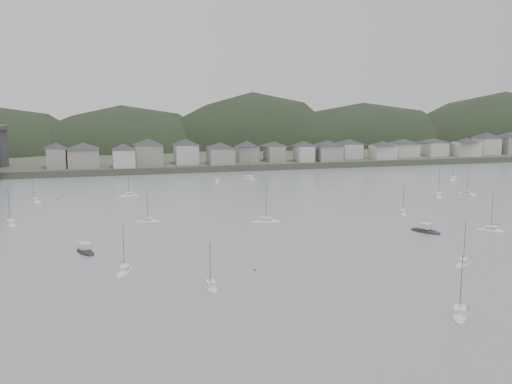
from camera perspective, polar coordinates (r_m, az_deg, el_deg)
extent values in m
plane|color=slate|center=(117.50, 9.62, -8.64)|extent=(900.00, 900.00, 0.00)
cube|color=#383D2D|center=(400.68, -8.19, 4.29)|extent=(900.00, 250.00, 3.00)
ellipsoid|color=black|center=(377.36, -12.62, 2.10)|extent=(132.08, 90.41, 79.74)
ellipsoid|color=black|center=(389.96, -0.34, 2.16)|extent=(133.88, 88.37, 101.41)
ellipsoid|color=black|center=(410.51, 10.08, 2.70)|extent=(165.81, 81.78, 82.55)
ellipsoid|color=black|center=(465.18, 22.41, 2.60)|extent=(177.60, 96.61, 102.57)
cube|color=gray|center=(285.35, -18.51, 3.07)|extent=(8.34, 12.91, 8.59)
pyramid|color=#2B2B31|center=(284.82, -18.57, 4.23)|extent=(15.78, 15.78, 3.01)
cube|color=gray|center=(284.24, -16.17, 3.14)|extent=(13.68, 13.35, 8.36)
pyramid|color=#2B2B31|center=(283.72, -16.22, 4.27)|extent=(20.07, 20.07, 2.93)
cube|color=#BCB9B0|center=(279.15, -12.54, 3.15)|extent=(9.78, 10.20, 8.08)
pyramid|color=#2B2B31|center=(278.64, -12.58, 4.27)|extent=(14.83, 14.83, 2.83)
cube|color=gray|center=(289.41, -10.24, 3.54)|extent=(12.59, 13.33, 9.09)
pyramid|color=#2B2B31|center=(288.87, -10.27, 4.75)|extent=(19.24, 19.24, 3.18)
cube|color=#BCB9B0|center=(289.90, -6.71, 3.61)|extent=(10.74, 12.17, 8.87)
pyramid|color=#2B2B31|center=(289.37, -6.73, 4.79)|extent=(17.01, 17.01, 3.10)
cube|color=gray|center=(286.20, -3.40, 3.46)|extent=(11.63, 12.09, 7.69)
pyramid|color=#2B2B31|center=(285.72, -3.41, 4.50)|extent=(17.61, 17.61, 2.69)
cube|color=gray|center=(298.02, -0.84, 3.69)|extent=(10.37, 9.35, 7.44)
pyramid|color=#2B2B31|center=(297.57, -0.85, 4.65)|extent=(14.65, 14.65, 2.60)
cube|color=gray|center=(299.28, 1.76, 3.69)|extent=(8.24, 12.20, 7.22)
pyramid|color=#2B2B31|center=(298.84, 1.76, 4.62)|extent=(15.17, 15.17, 2.53)
cube|color=#BCB9B0|center=(298.61, 4.60, 3.67)|extent=(8.06, 10.91, 7.46)
pyramid|color=#2B2B31|center=(298.16, 4.61, 4.64)|extent=(14.08, 14.08, 2.61)
cube|color=gray|center=(301.56, 6.91, 3.71)|extent=(11.73, 11.78, 7.66)
pyramid|color=#2B2B31|center=(301.11, 6.93, 4.69)|extent=(17.46, 17.46, 2.68)
cube|color=#BCB9B0|center=(316.75, 8.91, 3.90)|extent=(10.19, 13.02, 7.33)
pyramid|color=#2B2B31|center=(316.33, 8.93, 4.79)|extent=(17.23, 17.23, 2.57)
cube|color=#BCB9B0|center=(315.21, 12.04, 3.74)|extent=(11.70, 9.81, 6.88)
pyramid|color=#2B2B31|center=(314.81, 12.07, 4.58)|extent=(15.97, 15.97, 2.41)
cube|color=#BCB9B0|center=(330.87, 13.96, 3.94)|extent=(12.83, 12.48, 7.00)
pyramid|color=#2B2B31|center=(330.48, 13.99, 4.75)|extent=(18.79, 18.79, 2.45)
cube|color=#BCB9B0|center=(340.53, 16.62, 3.97)|extent=(11.07, 13.50, 6.97)
pyramid|color=#2B2B31|center=(340.15, 16.66, 4.75)|extent=(18.25, 18.25, 2.44)
cube|color=#BCB9B0|center=(342.40, 19.48, 3.88)|extent=(13.75, 9.12, 7.34)
pyramid|color=#2B2B31|center=(342.01, 19.53, 4.71)|extent=(16.97, 16.97, 2.57)
cube|color=#BCB9B0|center=(357.13, 21.17, 4.13)|extent=(11.37, 11.57, 9.05)
pyramid|color=#2B2B31|center=(356.70, 21.23, 5.10)|extent=(17.03, 17.03, 3.17)
cube|color=gray|center=(365.63, 23.13, 4.12)|extent=(12.07, 13.43, 9.09)
pyramid|color=#2B2B31|center=(365.20, 23.19, 5.07)|extent=(18.93, 18.93, 3.18)
ellipsoid|color=silver|center=(217.12, -12.06, -0.41)|extent=(8.24, 4.09, 1.58)
cube|color=silver|center=(216.94, -12.06, -0.13)|extent=(3.06, 2.26, 0.70)
cylinder|color=#3F3F42|center=(216.34, -12.10, 0.92)|extent=(0.12, 0.12, 9.87)
cylinder|color=#3F3F42|center=(217.08, -12.44, 0.01)|extent=(3.50, 0.82, 0.10)
ellipsoid|color=silver|center=(229.70, 19.54, -0.22)|extent=(5.34, 8.60, 1.64)
cube|color=silver|center=(229.52, 19.55, 0.06)|extent=(2.70, 3.32, 0.70)
cylinder|color=#3F3F42|center=(228.93, 19.61, 1.08)|extent=(0.12, 0.12, 10.25)
cylinder|color=#3F3F42|center=(228.03, 19.65, 0.14)|extent=(1.39, 3.49, 0.10)
ellipsoid|color=silver|center=(172.54, -10.31, -2.85)|extent=(7.65, 3.91, 1.46)
cube|color=silver|center=(172.32, -10.32, -2.51)|extent=(2.85, 2.14, 0.70)
cylinder|color=#3F3F42|center=(171.61, -10.36, -1.31)|extent=(0.12, 0.12, 9.14)
cylinder|color=#3F3F42|center=(171.83, -10.75, -2.37)|extent=(3.23, 0.83, 0.10)
ellipsoid|color=silver|center=(105.36, 18.88, -11.14)|extent=(6.55, 8.07, 1.60)
cube|color=silver|center=(104.99, 18.91, -10.58)|extent=(3.01, 3.30, 0.70)
cylinder|color=#3F3F42|center=(103.71, 19.03, -8.47)|extent=(0.12, 0.12, 9.99)
cylinder|color=#3F3F42|center=(104.31, 19.67, -10.43)|extent=(2.07, 3.05, 0.10)
ellipsoid|color=silver|center=(169.36, 0.98, -2.93)|extent=(9.17, 3.81, 1.78)
cube|color=silver|center=(169.11, 0.98, -2.53)|extent=(3.32, 2.29, 0.70)
cylinder|color=#3F3F42|center=(168.24, 0.98, -1.02)|extent=(0.12, 0.12, 11.15)
cylinder|color=#3F3F42|center=(169.60, 1.48, -2.31)|extent=(4.00, 0.54, 0.10)
ellipsoid|color=silver|center=(220.64, 17.07, -0.46)|extent=(6.89, 8.87, 1.74)
cube|color=silver|center=(220.45, 17.08, -0.16)|extent=(3.21, 3.59, 0.70)
cylinder|color=#3F3F42|center=(219.80, 17.14, 0.97)|extent=(0.12, 0.12, 10.86)
cylinder|color=#3F3F42|center=(219.69, 17.45, -0.07)|extent=(2.12, 3.39, 0.10)
ellipsoid|color=silver|center=(214.19, -20.46, -0.93)|extent=(6.66, 7.60, 1.54)
cube|color=silver|center=(214.01, -20.48, -0.65)|extent=(2.99, 3.17, 0.70)
cylinder|color=#3F3F42|center=(213.41, -20.54, 0.38)|extent=(0.12, 0.12, 9.62)
cylinder|color=#3F3F42|center=(212.93, -20.74, -0.56)|extent=(2.20, 2.80, 0.10)
ellipsoid|color=silver|center=(125.76, -12.47, -7.51)|extent=(5.10, 8.28, 1.58)
cube|color=silver|center=(125.45, -12.49, -7.03)|extent=(2.59, 3.19, 0.70)
cylinder|color=#3F3F42|center=(124.40, -12.56, -5.26)|extent=(0.12, 0.12, 9.87)
cylinder|color=#3F3F42|center=(126.56, -12.75, -6.63)|extent=(1.32, 3.37, 0.10)
ellipsoid|color=silver|center=(256.69, -0.68, 1.28)|extent=(5.64, 8.24, 1.58)
cube|color=silver|center=(256.54, -0.69, 1.52)|extent=(2.75, 3.25, 0.70)
cylinder|color=#3F3F42|center=(256.02, -0.69, 2.41)|extent=(0.12, 0.12, 9.89)
cylinder|color=#3F3F42|center=(257.85, -0.63, 1.68)|extent=(1.59, 3.27, 0.10)
ellipsoid|color=silver|center=(135.50, 19.22, -6.59)|extent=(7.24, 6.20, 1.46)
cube|color=silver|center=(135.23, 19.24, -6.17)|extent=(3.00, 2.80, 0.70)
cylinder|color=#3F3F42|center=(134.33, 19.33, -4.66)|extent=(0.12, 0.12, 9.10)
cylinder|color=#3F3F42|center=(135.06, 19.81, -5.98)|extent=(2.69, 2.03, 0.10)
ellipsoid|color=silver|center=(113.58, -4.39, -9.15)|extent=(2.76, 7.14, 1.40)
cube|color=silver|center=(113.27, -4.39, -8.67)|extent=(1.72, 2.56, 0.70)
cylinder|color=#3F3F42|center=(112.23, -4.41, -6.96)|extent=(0.12, 0.12, 8.74)
cylinder|color=#3F3F42|center=(111.91, -4.32, -8.60)|extent=(0.34, 3.14, 0.10)
ellipsoid|color=silver|center=(266.36, 18.34, 1.10)|extent=(8.37, 8.68, 1.83)
cube|color=silver|center=(266.20, 18.35, 1.35)|extent=(3.65, 3.71, 0.70)
cylinder|color=#3F3F42|center=(265.64, 18.40, 2.35)|extent=(0.12, 0.12, 11.42)
cylinder|color=#3F3F42|center=(266.52, 18.01, 1.50)|extent=(2.87, 3.08, 0.10)
ellipsoid|color=silver|center=(170.55, 21.56, -3.50)|extent=(7.51, 6.81, 1.54)
cube|color=silver|center=(170.33, 21.59, -3.15)|extent=(3.16, 3.02, 0.70)
cylinder|color=#3F3F42|center=(169.58, 21.66, -1.87)|extent=(0.12, 0.12, 9.63)
cylinder|color=#3F3F42|center=(171.54, 21.71, -2.89)|extent=(2.73, 2.29, 0.10)
ellipsoid|color=silver|center=(179.40, -22.46, -2.95)|extent=(5.46, 8.83, 1.68)
cube|color=silver|center=(179.17, -22.48, -2.59)|extent=(2.76, 3.41, 0.70)
cylinder|color=#3F3F42|center=(178.39, -22.57, -1.25)|extent=(0.12, 0.12, 10.52)
cylinder|color=#3F3F42|center=(177.76, -22.72, -2.52)|extent=(1.42, 3.58, 0.10)
ellipsoid|color=silver|center=(248.02, -3.74, 0.97)|extent=(3.38, 6.44, 1.23)
cube|color=silver|center=(247.89, -3.74, 1.18)|extent=(1.83, 2.41, 0.70)
cylinder|color=#3F3F42|center=(247.47, -3.75, 1.89)|extent=(0.12, 0.12, 7.68)
cylinder|color=#3F3F42|center=(248.80, -3.85, 1.34)|extent=(0.76, 2.71, 0.10)
ellipsoid|color=silver|center=(186.29, 13.88, -2.07)|extent=(4.74, 7.45, 1.42)
cube|color=silver|center=(186.10, 13.89, -1.77)|extent=(2.37, 2.89, 0.70)
cylinder|color=#3F3F42|center=(185.46, 13.94, -0.68)|extent=(0.12, 0.12, 8.90)
cylinder|color=#3F3F42|center=(185.20, 14.21, -1.66)|extent=(1.27, 3.01, 0.10)
ellipsoid|color=black|center=(164.15, 15.91, -3.68)|extent=(7.02, 9.19, 1.93)
cube|color=silver|center=(163.81, 15.94, -3.13)|extent=(3.42, 3.49, 1.40)
cylinder|color=#3F3F42|center=(163.62, 15.95, -2.83)|extent=(0.10, 0.10, 1.20)
ellipsoid|color=black|center=(143.28, -16.02, -5.57)|extent=(5.64, 8.70, 1.80)
cube|color=silver|center=(142.90, -16.04, -4.97)|extent=(3.01, 3.11, 1.40)
cylinder|color=#3F3F42|center=(142.69, -16.06, -4.62)|extent=(0.10, 0.10, 1.20)
sphere|color=#C46A41|center=(238.05, 7.07, 0.60)|extent=(0.70, 0.70, 0.70)
sphere|color=#C46A41|center=(216.65, -18.48, -0.68)|extent=(0.70, 0.70, 0.70)
sphere|color=#C46A41|center=(124.35, -0.12, -7.42)|extent=(0.70, 0.70, 0.70)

